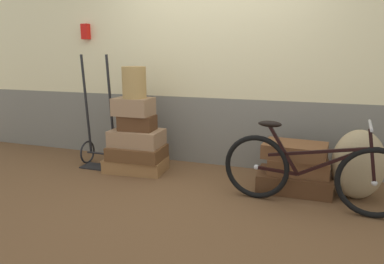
{
  "coord_description": "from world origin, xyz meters",
  "views": [
    {
      "loc": [
        1.16,
        -3.37,
        1.38
      ],
      "look_at": [
        -0.05,
        0.1,
        0.56
      ],
      "focal_mm": 32.4,
      "sensor_mm": 36.0,
      "label": 1
    }
  ],
  "objects": [
    {
      "name": "burlap_sack",
      "position": [
        1.62,
        0.18,
        0.34
      ],
      "size": [
        0.49,
        0.41,
        0.69
      ],
      "primitive_type": "ellipsoid",
      "color": "#9E8966",
      "rests_on": "ground"
    },
    {
      "name": "suitcase_3",
      "position": [
        -0.78,
        0.21,
        0.59
      ],
      "size": [
        0.43,
        0.29,
        0.18
      ],
      "primitive_type": "cube",
      "rotation": [
        0.0,
        0.0,
        0.07
      ],
      "color": "#4C2D19",
      "rests_on": "suitcase_2"
    },
    {
      "name": "suitcase_1",
      "position": [
        -0.78,
        0.18,
        0.24
      ],
      "size": [
        0.67,
        0.47,
        0.15
      ],
      "primitive_type": "cube",
      "rotation": [
        0.0,
        0.0,
        0.05
      ],
      "color": "brown",
      "rests_on": "suitcase_0"
    },
    {
      "name": "ground",
      "position": [
        0.0,
        0.0,
        -0.03
      ],
      "size": [
        9.31,
        5.2,
        0.06
      ],
      "primitive_type": "cube",
      "color": "brown"
    },
    {
      "name": "suitcase_5",
      "position": [
        1.04,
        0.19,
        0.09
      ],
      "size": [
        0.74,
        0.48,
        0.19
      ],
      "primitive_type": "cube",
      "rotation": [
        0.0,
        0.0,
        0.02
      ],
      "color": "#4C2D19",
      "rests_on": "ground"
    },
    {
      "name": "luggage_trolley",
      "position": [
        -1.34,
        0.24,
        0.32
      ],
      "size": [
        0.44,
        0.37,
        1.39
      ],
      "color": "black",
      "rests_on": "ground"
    },
    {
      "name": "suitcase_2",
      "position": [
        -0.79,
        0.22,
        0.41
      ],
      "size": [
        0.62,
        0.42,
        0.19
      ],
      "primitive_type": "cube",
      "rotation": [
        0.0,
        0.0,
        0.03
      ],
      "color": "#937051",
      "rests_on": "suitcase_1"
    },
    {
      "name": "suitcase_6",
      "position": [
        1.06,
        0.21,
        0.27
      ],
      "size": [
        0.62,
        0.42,
        0.16
      ],
      "primitive_type": "cube",
      "rotation": [
        0.0,
        0.0,
        0.05
      ],
      "color": "brown",
      "rests_on": "suitcase_5"
    },
    {
      "name": "suitcase_4",
      "position": [
        -0.83,
        0.22,
        0.79
      ],
      "size": [
        0.44,
        0.32,
        0.21
      ],
      "primitive_type": "cube",
      "rotation": [
        0.0,
        0.0,
        0.01
      ],
      "color": "#937051",
      "rests_on": "suitcase_3"
    },
    {
      "name": "bicycle",
      "position": [
        1.19,
        -0.19,
        0.34
      ],
      "size": [
        1.65,
        0.46,
        0.82
      ],
      "color": "black",
      "rests_on": "ground"
    },
    {
      "name": "suitcase_7",
      "position": [
        1.03,
        0.23,
        0.42
      ],
      "size": [
        0.66,
        0.47,
        0.15
      ],
      "primitive_type": "cube",
      "rotation": [
        0.0,
        0.0,
        -0.09
      ],
      "color": "brown",
      "rests_on": "suitcase_6"
    },
    {
      "name": "station_building",
      "position": [
        0.01,
        0.85,
        1.51
      ],
      "size": [
        7.31,
        0.74,
        3.02
      ],
      "color": "slate",
      "rests_on": "ground"
    },
    {
      "name": "suitcase_0",
      "position": [
        -0.81,
        0.2,
        0.08
      ],
      "size": [
        0.74,
        0.49,
        0.16
      ],
      "primitive_type": "cube",
      "rotation": [
        0.0,
        0.0,
        0.08
      ],
      "color": "olive",
      "rests_on": "ground"
    },
    {
      "name": "wicker_basket",
      "position": [
        -0.8,
        0.2,
        1.07
      ],
      "size": [
        0.28,
        0.28,
        0.36
      ],
      "primitive_type": "cylinder",
      "color": "#A8844C",
      "rests_on": "suitcase_4"
    }
  ]
}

